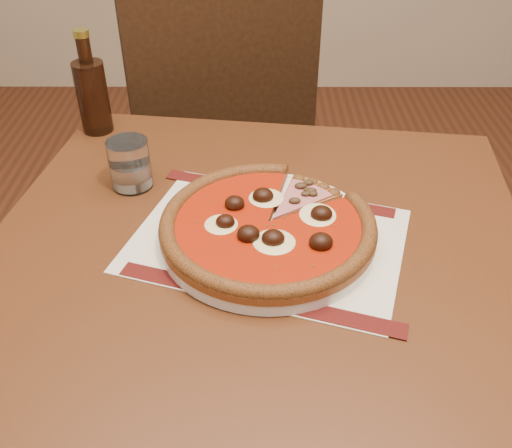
{
  "coord_description": "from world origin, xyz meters",
  "views": [
    {
      "loc": [
        -0.45,
        0.04,
        1.28
      ],
      "look_at": [
        -0.45,
        0.7,
        0.78
      ],
      "focal_mm": 40.0,
      "sensor_mm": 36.0,
      "label": 1
    }
  ],
  "objects_px": {
    "plate": "(268,235)",
    "pizza": "(268,224)",
    "water_glass": "(130,164)",
    "table": "(256,299)",
    "chair_far": "(216,136)",
    "bottle": "(92,93)"
  },
  "relations": [
    {
      "from": "bottle",
      "to": "chair_far",
      "type": "bearing_deg",
      "value": 60.33
    },
    {
      "from": "chair_far",
      "to": "pizza",
      "type": "relative_size",
      "value": 3.03
    },
    {
      "from": "bottle",
      "to": "pizza",
      "type": "bearing_deg",
      "value": -46.79
    },
    {
      "from": "pizza",
      "to": "plate",
      "type": "bearing_deg",
      "value": 50.59
    },
    {
      "from": "pizza",
      "to": "water_glass",
      "type": "distance_m",
      "value": 0.27
    },
    {
      "from": "plate",
      "to": "pizza",
      "type": "height_order",
      "value": "pizza"
    },
    {
      "from": "table",
      "to": "chair_far",
      "type": "xyz_separation_m",
      "value": [
        -0.11,
        0.72,
        -0.1
      ]
    },
    {
      "from": "plate",
      "to": "bottle",
      "type": "bearing_deg",
      "value": 133.25
    },
    {
      "from": "plate",
      "to": "water_glass",
      "type": "xyz_separation_m",
      "value": [
        -0.23,
        0.15,
        0.03
      ]
    },
    {
      "from": "chair_far",
      "to": "bottle",
      "type": "height_order",
      "value": "chair_far"
    },
    {
      "from": "water_glass",
      "to": "table",
      "type": "bearing_deg",
      "value": -38.91
    },
    {
      "from": "bottle",
      "to": "water_glass",
      "type": "bearing_deg",
      "value": -62.83
    },
    {
      "from": "pizza",
      "to": "water_glass",
      "type": "bearing_deg",
      "value": 146.5
    },
    {
      "from": "plate",
      "to": "bottle",
      "type": "relative_size",
      "value": 1.6
    },
    {
      "from": "plate",
      "to": "water_glass",
      "type": "relative_size",
      "value": 3.78
    },
    {
      "from": "chair_far",
      "to": "bottle",
      "type": "xyz_separation_m",
      "value": [
        -0.2,
        -0.36,
        0.28
      ]
    },
    {
      "from": "plate",
      "to": "pizza",
      "type": "relative_size",
      "value": 1.0
    },
    {
      "from": "pizza",
      "to": "bottle",
      "type": "xyz_separation_m",
      "value": [
        -0.33,
        0.35,
        0.05
      ]
    },
    {
      "from": "chair_far",
      "to": "bottle",
      "type": "distance_m",
      "value": 0.5
    },
    {
      "from": "plate",
      "to": "pizza",
      "type": "bearing_deg",
      "value": -129.41
    },
    {
      "from": "table",
      "to": "plate",
      "type": "distance_m",
      "value": 0.12
    },
    {
      "from": "chair_far",
      "to": "pizza",
      "type": "height_order",
      "value": "chair_far"
    }
  ]
}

